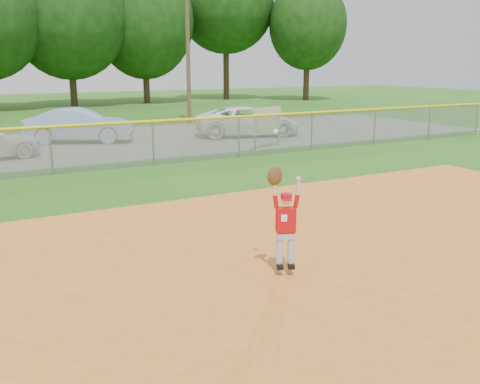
% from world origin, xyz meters
% --- Properties ---
extents(ground, '(120.00, 120.00, 0.00)m').
position_xyz_m(ground, '(0.00, 0.00, 0.00)').
color(ground, '#245914').
rests_on(ground, ground).
extents(parking_strip, '(44.00, 10.00, 0.03)m').
position_xyz_m(parking_strip, '(0.00, 16.00, 0.01)').
color(parking_strip, slate).
rests_on(parking_strip, ground).
extents(car_blue, '(4.77, 3.25, 1.49)m').
position_xyz_m(car_blue, '(2.39, 16.59, 0.77)').
color(car_blue, '#819FC0').
rests_on(car_blue, parking_strip).
extents(car_white_b, '(5.45, 3.69, 1.39)m').
position_xyz_m(car_white_b, '(9.90, 14.90, 0.72)').
color(car_white_b, white).
rests_on(car_white_b, parking_strip).
extents(sponsor_sign, '(1.75, 0.81, 1.68)m').
position_xyz_m(sponsor_sign, '(8.66, 11.20, 1.11)').
color(sponsor_sign, gray).
rests_on(sponsor_sign, ground).
extents(outfield_fence, '(40.06, 0.10, 1.55)m').
position_xyz_m(outfield_fence, '(0.00, 10.00, 0.88)').
color(outfield_fence, gray).
rests_on(outfield_fence, ground).
extents(power_lines, '(19.40, 0.24, 9.00)m').
position_xyz_m(power_lines, '(1.00, 22.00, 4.68)').
color(power_lines, '#4C3823').
rests_on(power_lines, ground).
extents(ballplayer, '(0.54, 0.37, 2.26)m').
position_xyz_m(ballplayer, '(1.72, -0.37, 0.99)').
color(ballplayer, silver).
rests_on(ballplayer, ground).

